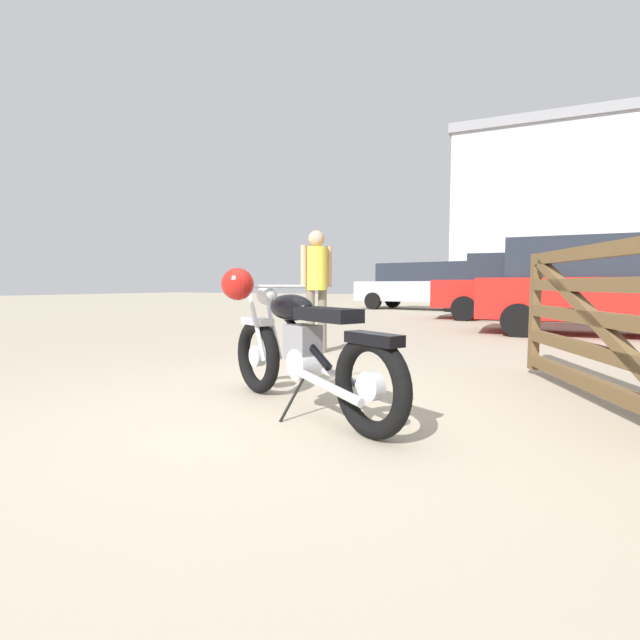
{
  "coord_description": "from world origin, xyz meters",
  "views": [
    {
      "loc": [
        1.68,
        -2.63,
        0.93
      ],
      "look_at": [
        -0.09,
        0.92,
        0.62
      ],
      "focal_mm": 25.45,
      "sensor_mm": 36.0,
      "label": 1
    }
  ],
  "objects_px": {
    "vintage_motorcycle": "(297,345)",
    "bystander": "(316,278)",
    "timber_gate": "(617,317)",
    "pale_sedan_back": "(585,286)",
    "red_hatchback_near": "(530,284)",
    "blue_hatchback_right": "(422,285)"
  },
  "relations": [
    {
      "from": "timber_gate",
      "to": "blue_hatchback_right",
      "type": "relative_size",
      "value": 0.49
    },
    {
      "from": "red_hatchback_near",
      "to": "pale_sedan_back",
      "type": "bearing_deg",
      "value": 100.47
    },
    {
      "from": "bystander",
      "to": "pale_sedan_back",
      "type": "relative_size",
      "value": 0.42
    },
    {
      "from": "bystander",
      "to": "red_hatchback_near",
      "type": "bearing_deg",
      "value": -69.64
    },
    {
      "from": "bystander",
      "to": "pale_sedan_back",
      "type": "bearing_deg",
      "value": -91.67
    },
    {
      "from": "vintage_motorcycle",
      "to": "blue_hatchback_right",
      "type": "xyz_separation_m",
      "value": [
        -2.56,
        14.1,
        0.45
      ]
    },
    {
      "from": "timber_gate",
      "to": "pale_sedan_back",
      "type": "distance_m",
      "value": 5.84
    },
    {
      "from": "vintage_motorcycle",
      "to": "bystander",
      "type": "height_order",
      "value": "bystander"
    },
    {
      "from": "timber_gate",
      "to": "red_hatchback_near",
      "type": "distance_m",
      "value": 9.38
    },
    {
      "from": "pale_sedan_back",
      "to": "blue_hatchback_right",
      "type": "height_order",
      "value": "pale_sedan_back"
    },
    {
      "from": "vintage_motorcycle",
      "to": "timber_gate",
      "type": "bearing_deg",
      "value": -127.98
    },
    {
      "from": "vintage_motorcycle",
      "to": "bystander",
      "type": "xyz_separation_m",
      "value": [
        -1.17,
        2.6,
        0.53
      ]
    },
    {
      "from": "pale_sedan_back",
      "to": "red_hatchback_near",
      "type": "distance_m",
      "value": 3.65
    },
    {
      "from": "vintage_motorcycle",
      "to": "timber_gate",
      "type": "distance_m",
      "value": 2.3
    },
    {
      "from": "timber_gate",
      "to": "red_hatchback_near",
      "type": "relative_size",
      "value": 0.49
    },
    {
      "from": "red_hatchback_near",
      "to": "blue_hatchback_right",
      "type": "height_order",
      "value": "same"
    },
    {
      "from": "red_hatchback_near",
      "to": "timber_gate",
      "type": "bearing_deg",
      "value": 89.31
    },
    {
      "from": "pale_sedan_back",
      "to": "blue_hatchback_right",
      "type": "relative_size",
      "value": 0.81
    },
    {
      "from": "vintage_motorcycle",
      "to": "bystander",
      "type": "relative_size",
      "value": 1.14
    },
    {
      "from": "pale_sedan_back",
      "to": "red_hatchback_near",
      "type": "relative_size",
      "value": 0.82
    },
    {
      "from": "vintage_motorcycle",
      "to": "pale_sedan_back",
      "type": "distance_m",
      "value": 7.16
    },
    {
      "from": "bystander",
      "to": "blue_hatchback_right",
      "type": "distance_m",
      "value": 11.58
    }
  ]
}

